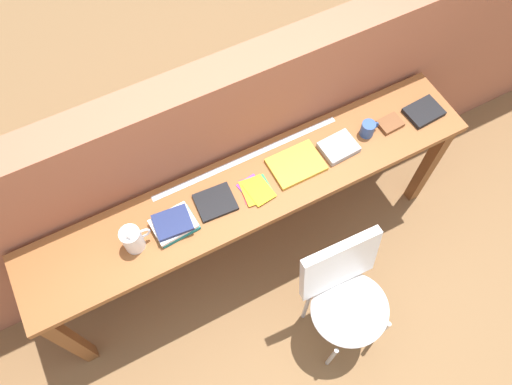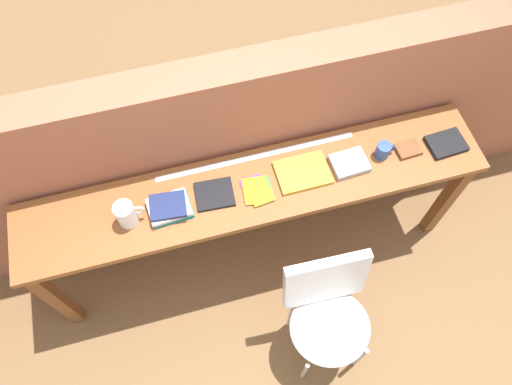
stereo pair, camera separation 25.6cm
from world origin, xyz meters
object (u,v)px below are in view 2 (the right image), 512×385
at_px(magazine_cycling, 215,194).
at_px(book_open_centre, 303,173).
at_px(chair_white_moulded, 328,311).
at_px(book_stack_leftmost, 169,208).
at_px(book_repair_rightmost, 446,144).
at_px(pitcher_white, 126,214).
at_px(pamphlet_pile_colourful, 256,190).
at_px(mug, 383,150).
at_px(leather_journal_brown, 408,149).

xyz_separation_m(magazine_cycling, book_open_centre, (0.48, 0.00, 0.00)).
distance_m(chair_white_moulded, magazine_cycling, 0.87).
xyz_separation_m(book_stack_leftmost, book_repair_rightmost, (1.52, -0.00, -0.02)).
relative_size(pitcher_white, book_repair_rightmost, 0.92).
bearing_deg(pamphlet_pile_colourful, pitcher_white, 179.84).
bearing_deg(book_stack_leftmost, mug, 1.46).
bearing_deg(pamphlet_pile_colourful, book_stack_leftmost, 179.43).
xyz_separation_m(pamphlet_pile_colourful, book_repair_rightmost, (1.07, 0.00, 0.01)).
xyz_separation_m(book_stack_leftmost, leather_journal_brown, (1.31, 0.02, -0.02)).
distance_m(pitcher_white, book_stack_leftmost, 0.21).
bearing_deg(leather_journal_brown, chair_white_moulded, -137.28).
bearing_deg(magazine_cycling, mug, 3.87).
xyz_separation_m(chair_white_moulded, book_stack_leftmost, (-0.68, 0.63, 0.39)).
distance_m(chair_white_moulded, pamphlet_pile_colourful, 0.75).
distance_m(leather_journal_brown, book_repair_rightmost, 0.21).
relative_size(magazine_cycling, pamphlet_pile_colourful, 1.02).
height_order(book_open_centre, mug, mug).
relative_size(chair_white_moulded, book_open_centre, 3.22).
bearing_deg(book_stack_leftmost, leather_journal_brown, 0.83).
bearing_deg(mug, leather_journal_brown, -4.15).
distance_m(magazine_cycling, book_repair_rightmost, 1.29).
bearing_deg(magazine_cycling, pamphlet_pile_colourful, -4.61).
distance_m(mug, leather_journal_brown, 0.15).
bearing_deg(book_repair_rightmost, magazine_cycling, 175.25).
distance_m(book_open_centre, leather_journal_brown, 0.60).
bearing_deg(book_repair_rightmost, book_open_centre, 174.22).
distance_m(book_stack_leftmost, book_open_centre, 0.72).
xyz_separation_m(book_stack_leftmost, book_open_centre, (0.72, 0.03, -0.02)).
bearing_deg(book_repair_rightmost, book_stack_leftmost, 176.46).
xyz_separation_m(pamphlet_pile_colourful, mug, (0.71, 0.03, 0.04)).
bearing_deg(chair_white_moulded, pitcher_white, 144.93).
bearing_deg(leather_journal_brown, pitcher_white, 177.91).
height_order(magazine_cycling, mug, mug).
distance_m(chair_white_moulded, book_stack_leftmost, 1.00).
xyz_separation_m(chair_white_moulded, pitcher_white, (-0.89, 0.62, 0.43)).
relative_size(pitcher_white, magazine_cycling, 0.94).
bearing_deg(pamphlet_pile_colourful, mug, 2.75).
height_order(magazine_cycling, pamphlet_pile_colourful, magazine_cycling).
bearing_deg(leather_journal_brown, book_stack_leftmost, 177.92).
bearing_deg(book_repair_rightmost, chair_white_moulded, -146.99).
relative_size(pitcher_white, book_stack_leftmost, 0.82).
height_order(pamphlet_pile_colourful, book_repair_rightmost, book_repair_rightmost).
height_order(pamphlet_pile_colourful, book_open_centre, book_open_centre).
distance_m(pamphlet_pile_colourful, book_open_centre, 0.26).
height_order(chair_white_moulded, book_repair_rightmost, book_repair_rightmost).
xyz_separation_m(chair_white_moulded, leather_journal_brown, (0.63, 0.64, 0.37)).
distance_m(chair_white_moulded, book_repair_rightmost, 1.11).
bearing_deg(pitcher_white, pamphlet_pile_colourful, -0.16).
xyz_separation_m(book_stack_leftmost, magazine_cycling, (0.24, 0.03, -0.02)).
distance_m(book_stack_leftmost, leather_journal_brown, 1.31).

